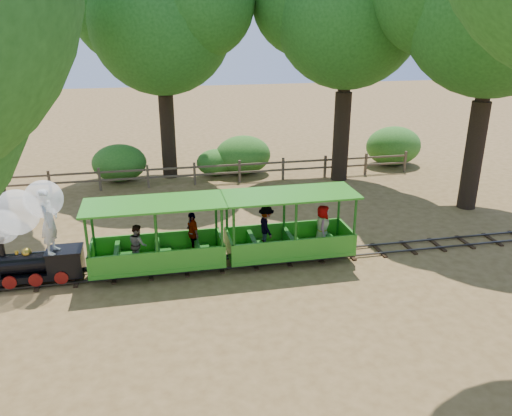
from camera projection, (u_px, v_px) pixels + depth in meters
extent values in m
plane|color=olive|center=(254.00, 263.00, 14.82)|extent=(90.00, 90.00, 0.00)
cube|color=#3F3D3A|center=(256.00, 265.00, 14.52)|extent=(22.00, 0.05, 0.05)
cube|color=#3F3D3A|center=(252.00, 256.00, 15.07)|extent=(22.00, 0.05, 0.05)
cube|color=#382314|center=(254.00, 262.00, 14.81)|extent=(0.12, 1.00, 0.05)
cube|color=#382314|center=(78.00, 279.00, 13.85)|extent=(0.12, 1.00, 0.05)
cube|color=#382314|center=(408.00, 247.00, 15.77)|extent=(0.12, 1.00, 0.05)
cube|color=black|center=(42.00, 274.00, 13.59)|extent=(2.20, 0.70, 0.18)
cylinder|color=black|center=(26.00, 263.00, 13.39)|extent=(1.40, 0.56, 0.56)
cylinder|color=black|center=(1.00, 248.00, 13.11)|extent=(0.16, 0.16, 0.44)
sphere|color=#B7922C|center=(27.00, 252.00, 13.30)|extent=(0.26, 0.26, 0.26)
cylinder|color=#B7922C|center=(16.00, 253.00, 13.24)|extent=(0.10, 0.10, 0.10)
cube|color=black|center=(65.00, 259.00, 13.59)|extent=(0.90, 0.70, 0.55)
cube|color=black|center=(64.00, 250.00, 13.48)|extent=(0.95, 0.76, 0.04)
cylinder|color=maroon|center=(10.00, 283.00, 13.12)|extent=(0.36, 0.06, 0.36)
cylinder|color=maroon|center=(16.00, 270.00, 13.78)|extent=(0.36, 0.06, 0.36)
cylinder|color=maroon|center=(36.00, 280.00, 13.24)|extent=(0.36, 0.06, 0.36)
cylinder|color=maroon|center=(41.00, 268.00, 13.90)|extent=(0.36, 0.06, 0.36)
cylinder|color=maroon|center=(61.00, 278.00, 13.37)|extent=(0.36, 0.06, 0.36)
cylinder|color=maroon|center=(65.00, 266.00, 14.02)|extent=(0.36, 0.06, 0.36)
sphere|color=white|center=(2.00, 227.00, 12.98)|extent=(0.90, 0.90, 0.90)
sphere|color=white|center=(16.00, 212.00, 12.98)|extent=(1.20, 1.20, 1.20)
sphere|color=white|center=(44.00, 199.00, 13.06)|extent=(1.00, 1.00, 1.00)
imported|color=white|center=(49.00, 221.00, 12.99)|extent=(0.54, 0.71, 1.77)
cube|color=#308D1E|center=(158.00, 261.00, 14.17)|extent=(3.70, 1.41, 0.11)
cube|color=#185713|center=(159.00, 265.00, 14.21)|extent=(3.33, 0.54, 0.15)
cube|color=#308D1E|center=(158.00, 261.00, 13.45)|extent=(3.70, 0.07, 0.54)
cube|color=#308D1E|center=(157.00, 241.00, 14.66)|extent=(3.70, 0.07, 0.54)
cube|color=#308D1E|center=(154.00, 204.00, 13.56)|extent=(3.86, 1.58, 0.05)
cylinder|color=#185713|center=(88.00, 248.00, 12.94)|extent=(0.08, 0.08, 1.74)
cylinder|color=#185713|center=(93.00, 229.00, 14.12)|extent=(0.08, 0.08, 1.74)
cylinder|color=#185713|center=(222.00, 237.00, 13.62)|extent=(0.08, 0.08, 1.74)
cylinder|color=#185713|center=(216.00, 220.00, 14.79)|extent=(0.08, 0.08, 1.74)
cube|color=#185713|center=(117.00, 256.00, 13.86)|extent=(0.13, 1.20, 0.43)
cube|color=#185713|center=(158.00, 252.00, 14.07)|extent=(0.13, 1.20, 0.43)
cube|color=#185713|center=(197.00, 249.00, 14.29)|extent=(0.13, 1.20, 0.43)
cylinder|color=black|center=(115.00, 274.00, 13.63)|extent=(0.30, 0.07, 0.30)
cylinder|color=black|center=(116.00, 262.00, 14.31)|extent=(0.30, 0.07, 0.30)
cylinder|color=black|center=(201.00, 266.00, 14.09)|extent=(0.30, 0.07, 0.30)
cylinder|color=black|center=(199.00, 255.00, 14.77)|extent=(0.30, 0.07, 0.30)
imported|color=gray|center=(138.00, 244.00, 13.74)|extent=(0.60, 0.67, 1.15)
imported|color=gray|center=(192.00, 233.00, 14.35)|extent=(0.51, 0.79, 1.26)
cube|color=#308D1E|center=(289.00, 249.00, 14.91)|extent=(3.70, 1.41, 0.11)
cube|color=#185713|center=(289.00, 253.00, 14.95)|extent=(3.33, 0.54, 0.15)
cube|color=#308D1E|center=(295.00, 249.00, 14.19)|extent=(3.70, 0.07, 0.54)
cube|color=#308D1E|center=(283.00, 231.00, 15.40)|extent=(3.70, 0.07, 0.54)
cube|color=#308D1E|center=(290.00, 194.00, 14.30)|extent=(3.86, 1.58, 0.05)
cylinder|color=#185713|center=(234.00, 236.00, 13.68)|extent=(0.08, 0.08, 1.74)
cylinder|color=#185713|center=(227.00, 219.00, 14.86)|extent=(0.08, 0.08, 1.74)
cylinder|color=#185713|center=(355.00, 226.00, 14.36)|extent=(0.08, 0.08, 1.74)
cylinder|color=#185713|center=(339.00, 210.00, 15.53)|extent=(0.08, 0.08, 1.74)
cube|color=#185713|center=(253.00, 244.00, 14.60)|extent=(0.13, 1.20, 0.43)
cube|color=#185713|center=(289.00, 241.00, 14.81)|extent=(0.13, 1.20, 0.43)
cube|color=#185713|center=(325.00, 238.00, 15.03)|extent=(0.13, 1.20, 0.43)
cylinder|color=black|center=(253.00, 261.00, 14.37)|extent=(0.30, 0.07, 0.30)
cylinder|color=black|center=(248.00, 250.00, 15.05)|extent=(0.30, 0.07, 0.30)
cylinder|color=black|center=(330.00, 254.00, 14.83)|extent=(0.30, 0.07, 0.30)
cylinder|color=black|center=(322.00, 244.00, 15.51)|extent=(0.30, 0.07, 0.30)
imported|color=gray|center=(266.00, 226.00, 14.84)|extent=(0.51, 0.83, 1.25)
imported|color=gray|center=(322.00, 227.00, 14.71)|extent=(0.61, 0.75, 1.32)
cylinder|color=#2D2116|center=(168.00, 137.00, 22.50)|extent=(0.66, 0.66, 3.71)
cylinder|color=#2D2116|center=(164.00, 70.00, 21.49)|extent=(0.50, 0.50, 2.12)
sphere|color=#1E5019|center=(161.00, 22.00, 20.80)|extent=(6.04, 6.04, 6.04)
sphere|color=#1E5019|center=(199.00, 2.00, 20.00)|extent=(4.53, 4.53, 4.53)
sphere|color=#1E5019|center=(127.00, 7.00, 21.30)|extent=(4.84, 4.84, 4.84)
cylinder|color=#2D2116|center=(341.00, 137.00, 22.08)|extent=(0.72, 0.72, 3.91)
cylinder|color=#2D2116|center=(346.00, 65.00, 21.00)|extent=(0.54, 0.54, 2.23)
sphere|color=#1E5019|center=(349.00, 13.00, 20.30)|extent=(6.08, 6.08, 6.08)
cylinder|color=#2D2116|center=(474.00, 156.00, 18.59)|extent=(0.68, 0.68, 4.05)
cylinder|color=#2D2116|center=(487.00, 68.00, 17.48)|extent=(0.51, 0.51, 2.32)
sphere|color=#1E5019|center=(497.00, 3.00, 16.75)|extent=(6.29, 6.29, 6.29)
cube|color=brown|center=(50.00, 182.00, 20.64)|extent=(0.10, 0.10, 1.00)
cube|color=brown|center=(100.00, 179.00, 21.02)|extent=(0.10, 0.10, 1.00)
cube|color=brown|center=(148.00, 177.00, 21.41)|extent=(0.10, 0.10, 1.00)
cube|color=brown|center=(195.00, 174.00, 21.79)|extent=(0.10, 0.10, 1.00)
cube|color=brown|center=(240.00, 171.00, 22.18)|extent=(0.10, 0.10, 1.00)
cube|color=brown|center=(283.00, 169.00, 22.56)|extent=(0.10, 0.10, 1.00)
cube|color=brown|center=(325.00, 166.00, 22.95)|extent=(0.10, 0.10, 1.00)
cube|color=brown|center=(366.00, 164.00, 23.33)|extent=(0.10, 0.10, 1.00)
cube|color=brown|center=(405.00, 162.00, 23.71)|extent=(0.10, 0.10, 1.00)
cube|color=brown|center=(217.00, 166.00, 21.88)|extent=(18.00, 0.06, 0.08)
cube|color=brown|center=(217.00, 174.00, 22.00)|extent=(18.00, 0.06, 0.08)
ellipsoid|color=#2D6B1E|center=(119.00, 163.00, 22.25)|extent=(2.40, 1.84, 1.66)
ellipsoid|color=#2D6B1E|center=(243.00, 155.00, 23.31)|extent=(2.60, 2.00, 1.80)
ellipsoid|color=#2D6B1E|center=(216.00, 162.00, 23.16)|extent=(1.77, 1.36, 1.22)
ellipsoid|color=#2D6B1E|center=(393.00, 146.00, 24.75)|extent=(2.78, 2.13, 1.92)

